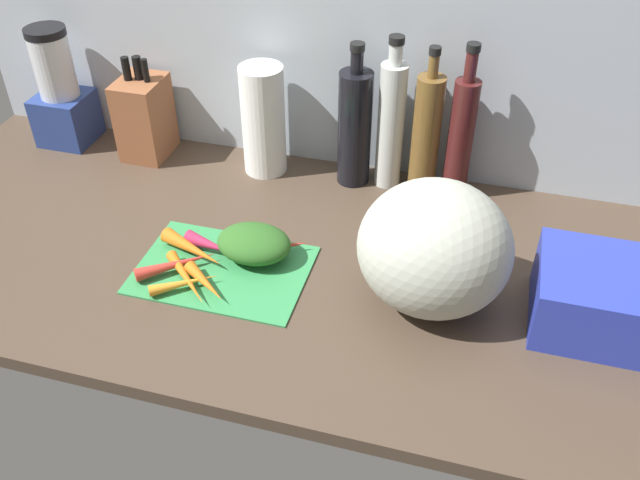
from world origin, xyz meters
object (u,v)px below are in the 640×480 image
Objects in this scene: carrot_3 at (210,245)px; carrot_5 at (205,282)px; bottle_2 at (426,134)px; bottle_1 at (391,123)px; cutting_board at (223,269)px; bottle_0 at (355,127)px; carrot_0 at (279,247)px; carrot_1 at (176,264)px; carrot_2 at (187,278)px; bottle_3 at (461,136)px; carrot_6 at (192,249)px; carrot_4 at (184,283)px; paper_towel_roll at (263,120)px; knife_block at (145,117)px; blender_appliance at (61,94)px; winter_squash at (434,249)px; dish_rack at (610,300)px.

carrot_3 reaches higher than carrot_5.
bottle_1 is at bearing 173.30° from bottle_2.
cutting_board is 44.75cm from bottle_0.
carrot_0 is 20.63cm from carrot_1.
bottle_3 is at bearing 44.76° from carrot_2.
carrot_6 is at bearing -142.70° from carrot_3.
bottle_1 is (29.43, 35.91, 13.11)cm from carrot_3.
carrot_0 is 0.88× the size of carrot_4.
bottle_1 is at bearing 4.07° from paper_towel_roll.
carrot_2 is 0.65× the size of knife_block.
blender_appliance is at bearing 146.37° from cutting_board.
bottle_2 is at bearing 42.99° from carrot_3.
carrot_1 is 0.65× the size of knife_block.
winter_squash is (44.75, -2.04, 10.29)cm from carrot_3.
cutting_board is 58.37cm from bottle_3.
carrot_3 is at bearing -32.66° from blender_appliance.
carrot_4 is at bearing -56.50° from knife_block.
carrot_0 is 38.47cm from bottle_1.
carrot_5 is 43.46cm from winter_squash.
bottle_2 is at bearing 49.66° from cutting_board.
carrot_2 is 45.32cm from paper_towel_roll.
winter_squash is at bearing -90.32° from bottle_3.
bottle_0 is at bearing -179.39° from bottle_3.
bottle_3 is at bearing 47.67° from carrot_5.
bottle_0 reaches higher than paper_towel_roll.
bottle_0 is at bearing 63.80° from carrot_2.
carrot_0 is 0.33× the size of bottle_3.
dish_rack is (31.06, -34.68, -8.90)cm from bottle_3.
carrot_1 is 8.21cm from carrot_3.
blender_appliance is (-52.20, 45.33, 10.76)cm from carrot_4.
cutting_board is 51.61cm from knife_block.
carrot_2 is at bearing 174.74° from carrot_5.
bottle_0 reaches higher than carrot_1.
dish_rack is at bearing 8.92° from carrot_4.
carrot_3 is 45.96cm from winter_squash.
bottle_2 reaches higher than paper_towel_roll.
bottle_0 reaches higher than carrot_6.
carrot_3 is at bearing 108.33° from carrot_5.
bottle_0 is 0.93× the size of bottle_3.
knife_block is at bearing 122.82° from carrot_1.
carrot_1 is 0.46× the size of bottle_1.
carrot_5 is 54.83cm from bottle_1.
carrot_2 is at bearing -55.73° from knife_block.
carrot_6 is 0.62× the size of knife_block.
carrot_4 is 0.48× the size of winter_squash.
carrot_1 is at bearing 129.13° from carrot_4.
knife_block is (-74.82, 35.20, -2.71)cm from winter_squash.
carrot_5 is at bearing -52.45° from knife_block.
bottle_0 is (22.11, 44.94, 12.13)cm from carrot_2.
winter_squash is 57.19cm from paper_towel_roll.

